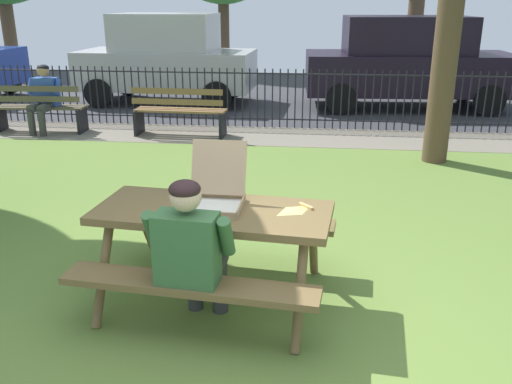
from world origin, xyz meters
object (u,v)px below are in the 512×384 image
object	(u,v)px
park_bench_center	(180,112)
picnic_table_foreground	(213,230)
parked_car_right	(408,61)
park_bench_left	(39,109)
pizza_box_open	(216,191)
adult_at_table	(192,250)
pizza_slice_on_table	(296,209)
person_on_park_bench	(44,96)
parked_car_center	(167,58)

from	to	relation	value
park_bench_center	picnic_table_foreground	bearing A→B (deg)	-73.27
park_bench_center	parked_car_right	bearing A→B (deg)	36.33
park_bench_left	pizza_box_open	bearing A→B (deg)	-51.59
picnic_table_foreground	adult_at_table	distance (m)	0.50
park_bench_left	parked_car_right	world-z (taller)	parked_car_right
pizza_slice_on_table	parked_car_right	size ratio (longest dim) A/B	0.06
pizza_box_open	park_bench_left	size ratio (longest dim) A/B	0.33
adult_at_table	park_bench_center	bearing A→B (deg)	104.93
person_on_park_bench	parked_car_right	xyz separation A→B (m)	(6.75, 3.13, 0.35)
picnic_table_foreground	park_bench_left	distance (m)	6.85
adult_at_table	parked_car_center	size ratio (longest dim) A/B	0.30
park_bench_left	park_bench_center	bearing A→B (deg)	-0.00
park_bench_left	person_on_park_bench	size ratio (longest dim) A/B	1.36
pizza_box_open	parked_car_right	distance (m)	8.86
pizza_box_open	park_bench_left	xyz separation A→B (m)	(-4.21, 5.31, -0.46)
picnic_table_foreground	pizza_box_open	xyz separation A→B (m)	(0.01, 0.10, 0.28)
pizza_slice_on_table	parked_car_right	xyz separation A→B (m)	(2.02, 8.51, 0.23)
picnic_table_foreground	person_on_park_bench	bearing A→B (deg)	127.00
person_on_park_bench	adult_at_table	bearing A→B (deg)	-55.72
parked_car_right	park_bench_left	bearing A→B (deg)	-155.32
pizza_box_open	adult_at_table	xyz separation A→B (m)	(-0.06, -0.60, -0.22)
person_on_park_bench	parked_car_center	bearing A→B (deg)	65.74
pizza_box_open	person_on_park_bench	world-z (taller)	pizza_box_open
park_bench_center	pizza_box_open	bearing A→B (deg)	-72.87
picnic_table_foreground	park_bench_center	bearing A→B (deg)	106.73
picnic_table_foreground	park_bench_left	world-z (taller)	park_bench_left
parked_car_center	parked_car_right	size ratio (longest dim) A/B	0.88
pizza_box_open	adult_at_table	bearing A→B (deg)	-95.69
adult_at_table	parked_car_center	world-z (taller)	parked_car_center
park_bench_center	parked_car_right	world-z (taller)	parked_car_right
picnic_table_foreground	adult_at_table	world-z (taller)	adult_at_table
pizza_slice_on_table	parked_car_center	bearing A→B (deg)	111.28
pizza_box_open	parked_car_center	distance (m)	8.88
parked_car_right	pizza_box_open	bearing A→B (deg)	-107.39
pizza_slice_on_table	park_bench_left	size ratio (longest dim) A/B	0.18
park_bench_left	pizza_slice_on_table	bearing A→B (deg)	-47.96
park_bench_center	adult_at_table	bearing A→B (deg)	-75.07
park_bench_center	parked_car_right	size ratio (longest dim) A/B	0.36
parked_car_center	parked_car_right	distance (m)	5.34
picnic_table_foreground	park_bench_center	world-z (taller)	park_bench_center
adult_at_table	park_bench_left	bearing A→B (deg)	125.07
pizza_box_open	parked_car_center	bearing A→B (deg)	107.64
person_on_park_bench	pizza_box_open	bearing A→B (deg)	-52.41
picnic_table_foreground	adult_at_table	size ratio (longest dim) A/B	1.62
pizza_box_open	pizza_slice_on_table	xyz separation A→B (m)	(0.63, -0.06, -0.10)
adult_at_table	park_bench_center	size ratio (longest dim) A/B	0.74
pizza_slice_on_table	person_on_park_bench	xyz separation A→B (m)	(-4.73, 5.38, -0.12)
picnic_table_foreground	parked_car_right	size ratio (longest dim) A/B	0.43
parked_car_center	pizza_box_open	bearing A→B (deg)	-72.36
picnic_table_foreground	person_on_park_bench	world-z (taller)	person_on_park_bench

